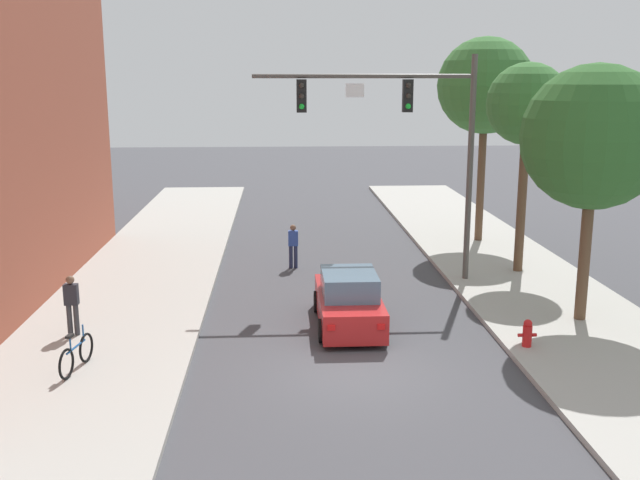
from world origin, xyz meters
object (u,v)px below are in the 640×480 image
traffic_signal_mast (409,125)px  fire_hydrant (527,333)px  street_tree_second (527,106)px  street_tree_nearest (594,138)px  bicycle_leaning (76,354)px  pedestrian_crossing_road (293,244)px  car_lead_red (349,302)px  street_tree_third (485,86)px  pedestrian_sidewalk_left_walker (72,302)px

traffic_signal_mast → fire_hydrant: 8.42m
street_tree_second → street_tree_nearest: bearing=-89.5°
bicycle_leaning → fire_hydrant: bearing=4.9°
pedestrian_crossing_road → street_tree_nearest: street_tree_nearest is taller
traffic_signal_mast → street_tree_second: bearing=12.2°
bicycle_leaning → traffic_signal_mast: bearing=39.6°
car_lead_red → fire_hydrant: (4.38, -2.26, -0.22)m
street_tree_third → car_lead_red: bearing=-122.3°
pedestrian_crossing_road → street_tree_third: street_tree_third is taller
traffic_signal_mast → street_tree_nearest: (4.28, -4.47, -0.08)m
street_tree_second → bicycle_leaning: bearing=-147.7°
traffic_signal_mast → fire_hydrant: traffic_signal_mast is taller
pedestrian_sidewalk_left_walker → bicycle_leaning: pedestrian_sidewalk_left_walker is taller
bicycle_leaning → street_tree_nearest: 14.50m
car_lead_red → pedestrian_sidewalk_left_walker: 7.51m
fire_hydrant → street_tree_third: 14.16m
pedestrian_sidewalk_left_walker → bicycle_leaning: (0.74, -2.47, -0.52)m
pedestrian_crossing_road → bicycle_leaning: pedestrian_crossing_road is taller
fire_hydrant → street_tree_third: bearing=80.3°
car_lead_red → pedestrian_sidewalk_left_walker: size_ratio=2.59×
pedestrian_sidewalk_left_walker → street_tree_second: size_ratio=0.23×
car_lead_red → street_tree_nearest: street_tree_nearest is taller
car_lead_red → street_tree_nearest: (6.63, -0.17, 4.58)m
fire_hydrant → traffic_signal_mast: bearing=107.1°
street_tree_third → traffic_signal_mast: bearing=-124.7°
street_tree_second → street_tree_third: street_tree_third is taller
street_tree_second → street_tree_third: (-0.04, 5.12, 0.61)m
traffic_signal_mast → car_lead_red: 6.76m
car_lead_red → street_tree_second: bearing=38.4°
bicycle_leaning → street_tree_second: bearing=32.3°
bicycle_leaning → street_tree_nearest: (13.36, 3.04, 4.76)m
fire_hydrant → street_tree_third: size_ratio=0.09×
pedestrian_sidewalk_left_walker → street_tree_nearest: (14.10, 0.57, 4.24)m
traffic_signal_mast → street_tree_third: bearing=55.3°
bicycle_leaning → street_tree_third: (13.26, 13.55, 6.03)m
traffic_signal_mast → fire_hydrant: (2.02, -6.57, -4.87)m
fire_hydrant → pedestrian_crossing_road: bearing=123.2°
car_lead_red → pedestrian_sidewalk_left_walker: bearing=-174.4°
street_tree_third → street_tree_nearest: bearing=-89.5°
street_tree_third → pedestrian_crossing_road: bearing=-154.8°
car_lead_red → street_tree_nearest: bearing=-1.4°
car_lead_red → pedestrian_sidewalk_left_walker: pedestrian_sidewalk_left_walker is taller
pedestrian_crossing_road → street_tree_third: bearing=25.2°
pedestrian_crossing_road → street_tree_second: bearing=-9.7°
pedestrian_crossing_road → car_lead_red: bearing=-77.8°
street_tree_second → street_tree_third: bearing=90.5°
fire_hydrant → bicycle_leaning: bearing=-175.1°
traffic_signal_mast → pedestrian_crossing_road: 6.29m
car_lead_red → pedestrian_crossing_road: size_ratio=2.59×
traffic_signal_mast → bicycle_leaning: 12.74m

